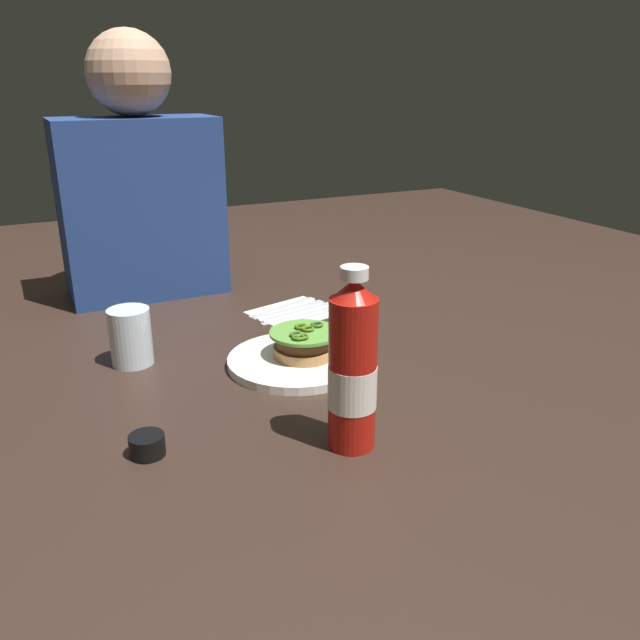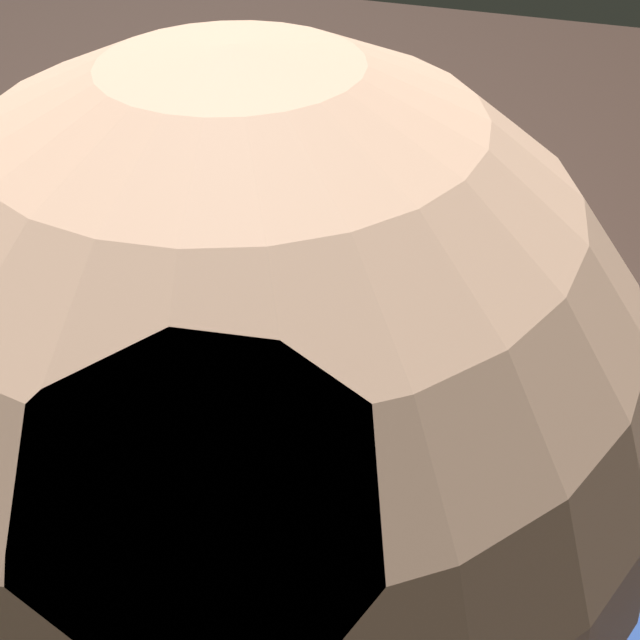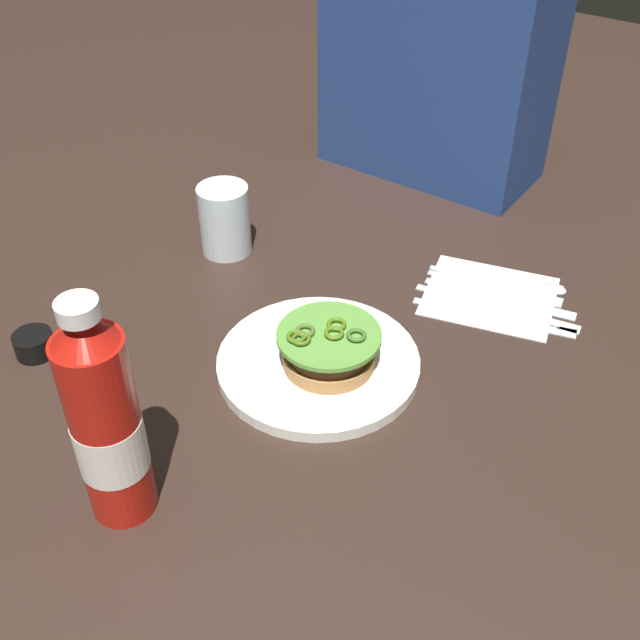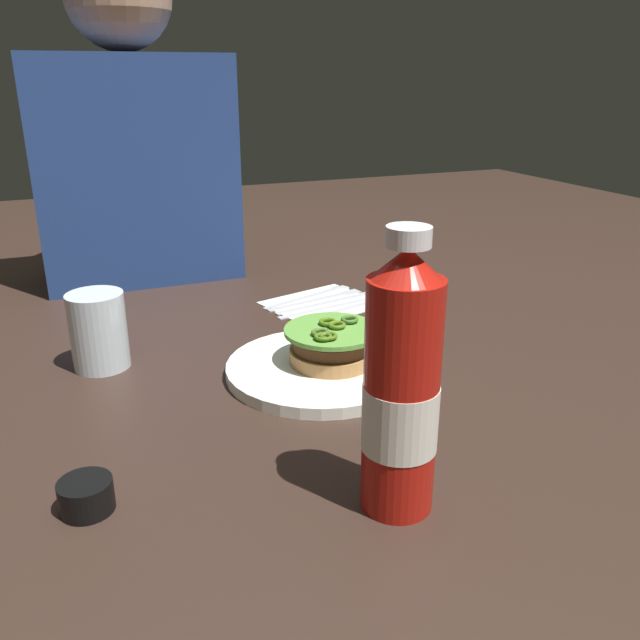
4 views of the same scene
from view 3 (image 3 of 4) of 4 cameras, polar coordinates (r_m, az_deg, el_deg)
The scene contains 13 objects.
ground_plane at distance 0.98m, azimuth -4.39°, elevation -1.51°, with size 3.00×3.00×0.00m, color #31221B.
dinner_plate at distance 0.93m, azimuth -0.01°, elevation -3.08°, with size 0.24×0.24×0.02m, color white.
burger_sandwich at distance 0.90m, azimuth 0.61°, elevation -2.11°, with size 0.12×0.12×0.05m.
ketchup_bottle at distance 0.74m, azimuth -15.48°, elevation -7.44°, with size 0.07×0.07×0.26m.
water_glass at distance 1.12m, azimuth -7.05°, elevation 7.37°, with size 0.07×0.07×0.10m, color silver.
condiment_cup at distance 1.01m, azimuth -20.34°, elevation -1.67°, with size 0.05×0.05×0.03m, color black.
napkin at distance 1.07m, azimuth 12.40°, elevation 1.76°, with size 0.17×0.15×0.00m, color silver.
butter_knife at distance 1.03m, azimuth 13.43°, elevation 0.22°, with size 0.21×0.07×0.00m.
steak_knife at distance 1.05m, azimuth 13.63°, elevation 0.83°, with size 0.22×0.05×0.00m.
table_knife at distance 1.07m, azimuth 13.77°, elevation 1.56°, with size 0.20×0.06×0.00m.
fork_utensil at distance 1.08m, azimuth 13.59°, elevation 2.31°, with size 0.19×0.05×0.00m.
spoon_utensil at distance 1.10m, azimuth 14.34°, elevation 2.92°, with size 0.18×0.07×0.00m.
diner_person at distance 1.28m, azimuth 9.04°, elevation 21.29°, with size 0.35×0.18×0.58m.
Camera 3 is at (0.49, -0.57, 0.63)m, focal length 43.39 mm.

